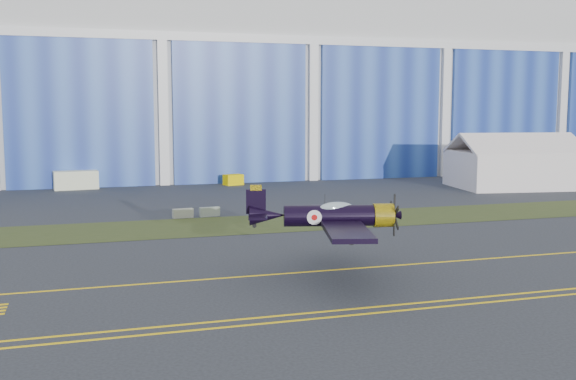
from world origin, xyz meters
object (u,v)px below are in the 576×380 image
object	(u,v)px
warbird	(330,216)
tent	(515,160)
tug	(233,180)
shipping_container	(76,180)

from	to	relation	value
warbird	tent	xyz separation A→B (m)	(41.28, 38.91, -0.15)
warbird	tent	distance (m)	56.73
tent	tug	world-z (taller)	tent
warbird	tug	distance (m)	53.29
warbird	shipping_container	xyz separation A→B (m)	(-15.78, 54.08, -2.66)
warbird	tent	world-z (taller)	tent
warbird	tent	bearing A→B (deg)	57.26
warbird	shipping_container	world-z (taller)	warbird
tent	shipping_container	world-z (taller)	tent
shipping_container	tug	bearing A→B (deg)	-9.64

